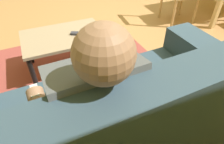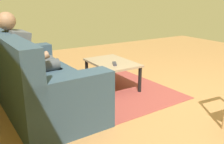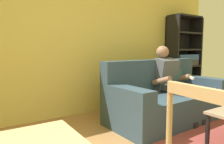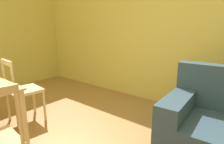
{
  "view_description": "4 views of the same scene",
  "coord_description": "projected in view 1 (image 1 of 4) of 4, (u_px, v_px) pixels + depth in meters",
  "views": [
    {
      "loc": [
        1.64,
        2.34,
        1.43
      ],
      "look_at": [
        1.3,
        1.56,
        0.73
      ],
      "focal_mm": 31.94,
      "sensor_mm": 36.0,
      "label": 1
    },
    {
      "loc": [
        -1.63,
        2.34,
        1.34
      ],
      "look_at": [
        1.38,
        0.46,
        0.24
      ],
      "focal_mm": 39.22,
      "sensor_mm": 36.0,
      "label": 2
    },
    {
      "loc": [
        -1.19,
        -0.64,
        1.11
      ],
      "look_at": [
        -0.11,
        1.01,
        0.9
      ],
      "focal_mm": 33.47,
      "sensor_mm": 36.0,
      "label": 3
    },
    {
      "loc": [
        1.05,
        -0.43,
        1.33
      ],
      "look_at": [
        -0.11,
        1.01,
        0.9
      ],
      "focal_mm": 29.19,
      "sensor_mm": 36.0,
      "label": 4
    }
  ],
  "objects": [
    {
      "name": "person_lounging",
      "position": [
        91.0,
        107.0,
        1.06
      ],
      "size": [
        0.6,
        0.86,
        1.18
      ],
      "color": "#4C5156",
      "rests_on": "ground_plane"
    },
    {
      "name": "tv_remote",
      "position": [
        79.0,
        34.0,
        2.06
      ],
      "size": [
        0.17,
        0.12,
        0.02
      ],
      "primitive_type": "cube",
      "rotation": [
        0.0,
        0.0,
        1.1
      ],
      "color": "#2D2D38",
      "rests_on": "coffee_table"
    },
    {
      "name": "coffee_table",
      "position": [
        64.0,
        40.0,
        2.1
      ],
      "size": [
        0.84,
        0.56,
        0.41
      ],
      "color": "gray",
      "rests_on": "ground_plane"
    },
    {
      "name": "ground_plane",
      "position": [
        150.0,
        27.0,
        3.07
      ],
      "size": [
        8.99,
        8.99,
        0.0
      ],
      "primitive_type": "plane",
      "color": "#9E7042"
    },
    {
      "name": "couch",
      "position": [
        116.0,
        124.0,
        1.3
      ],
      "size": [
        2.0,
        0.98,
        0.94
      ],
      "color": "#2D4251",
      "rests_on": "ground_plane"
    },
    {
      "name": "area_rug",
      "position": [
        69.0,
        66.0,
        2.32
      ],
      "size": [
        2.05,
        1.48,
        0.01
      ],
      "primitive_type": "cube",
      "rotation": [
        0.0,
        0.0,
        0.04
      ],
      "color": "brown",
      "rests_on": "ground_plane"
    }
  ]
}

